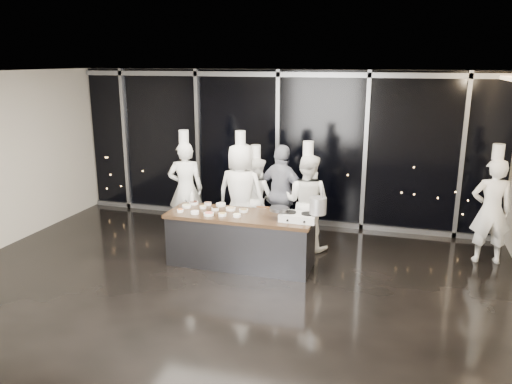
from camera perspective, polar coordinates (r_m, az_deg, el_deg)
ground at (r=7.84m, az=-3.85°, el=-10.73°), size 9.00×9.00×0.00m
room_shell at (r=7.10m, az=-2.83°, el=5.64°), size 9.02×7.02×3.21m
window_wall at (r=10.50m, az=2.54°, el=5.07°), size 8.90×0.11×3.20m
demo_counter at (r=8.44m, az=-1.77°, el=-5.44°), size 2.46×0.86×0.90m
stove at (r=7.97m, az=4.88°, el=-2.85°), size 0.59×0.39×0.14m
frying_pan at (r=8.02m, az=2.61°, el=-1.94°), size 0.54×0.32×0.05m
stock_pot at (r=7.86m, az=7.10°, el=-1.56°), size 0.27×0.27×0.27m
prep_bowls at (r=8.54m, az=-5.06°, el=-1.91°), size 1.18×0.75×0.05m
squeeze_bottle at (r=8.93m, az=-7.34°, el=-0.64°), size 0.07×0.07×0.24m
chef_far_left at (r=9.88m, az=-8.05°, el=0.45°), size 0.79×0.65×2.09m
chef_left at (r=9.42m, az=-1.75°, el=-0.06°), size 0.96×0.65×2.13m
chef_center at (r=9.63m, az=-0.04°, el=-0.61°), size 0.96×0.88×1.83m
guest at (r=9.38m, az=2.99°, el=-0.26°), size 1.19×0.84×1.87m
chef_right at (r=9.11m, az=5.83°, el=-1.07°), size 0.97×0.82×2.00m
chef_side at (r=9.31m, az=25.27°, el=-1.87°), size 0.72×0.52×2.06m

